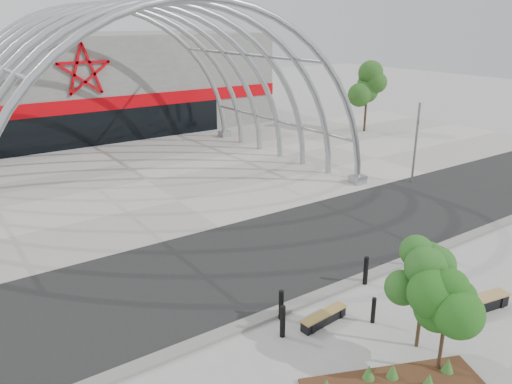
{
  "coord_description": "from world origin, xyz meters",
  "views": [
    {
      "loc": [
        -10.71,
        -11.51,
        9.14
      ],
      "look_at": [
        0.0,
        4.0,
        2.6
      ],
      "focal_mm": 35.0,
      "sensor_mm": 36.0,
      "label": 1
    }
  ],
  "objects_px": {
    "signal_pole": "(416,142)",
    "street_tree_1": "(425,274)",
    "bench_0": "(324,318)",
    "bollard_2": "(366,271)",
    "bench_1": "(480,304)",
    "street_tree_0": "(448,296)"
  },
  "relations": [
    {
      "from": "signal_pole",
      "to": "street_tree_1",
      "type": "bearing_deg",
      "value": -140.59
    },
    {
      "from": "bench_0",
      "to": "bollard_2",
      "type": "distance_m",
      "value": 3.12
    },
    {
      "from": "signal_pole",
      "to": "bench_1",
      "type": "height_order",
      "value": "signal_pole"
    },
    {
      "from": "street_tree_0",
      "to": "bollard_2",
      "type": "height_order",
      "value": "street_tree_0"
    },
    {
      "from": "street_tree_1",
      "to": "street_tree_0",
      "type": "bearing_deg",
      "value": -111.32
    },
    {
      "from": "signal_pole",
      "to": "bench_1",
      "type": "relative_size",
      "value": 2.03
    },
    {
      "from": "bench_1",
      "to": "street_tree_0",
      "type": "bearing_deg",
      "value": -163.31
    },
    {
      "from": "signal_pole",
      "to": "street_tree_0",
      "type": "distance_m",
      "value": 17.35
    },
    {
      "from": "signal_pole",
      "to": "street_tree_0",
      "type": "relative_size",
      "value": 1.44
    },
    {
      "from": "bench_0",
      "to": "bench_1",
      "type": "distance_m",
      "value": 5.31
    },
    {
      "from": "street_tree_1",
      "to": "signal_pole",
      "type": "bearing_deg",
      "value": 39.41
    },
    {
      "from": "street_tree_0",
      "to": "street_tree_1",
      "type": "bearing_deg",
      "value": 68.68
    },
    {
      "from": "street_tree_1",
      "to": "bench_0",
      "type": "relative_size",
      "value": 1.81
    },
    {
      "from": "street_tree_1",
      "to": "bench_1",
      "type": "distance_m",
      "value": 3.91
    },
    {
      "from": "signal_pole",
      "to": "bollard_2",
      "type": "height_order",
      "value": "signal_pole"
    },
    {
      "from": "signal_pole",
      "to": "street_tree_0",
      "type": "height_order",
      "value": "signal_pole"
    },
    {
      "from": "street_tree_1",
      "to": "bench_1",
      "type": "height_order",
      "value": "street_tree_1"
    },
    {
      "from": "bollard_2",
      "to": "bench_1",
      "type": "bearing_deg",
      "value": -61.81
    },
    {
      "from": "signal_pole",
      "to": "bench_0",
      "type": "height_order",
      "value": "signal_pole"
    },
    {
      "from": "bollard_2",
      "to": "signal_pole",
      "type": "bearing_deg",
      "value": 31.77
    },
    {
      "from": "street_tree_1",
      "to": "bench_0",
      "type": "distance_m",
      "value": 3.6
    },
    {
      "from": "street_tree_0",
      "to": "bench_0",
      "type": "distance_m",
      "value": 4.23
    }
  ]
}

